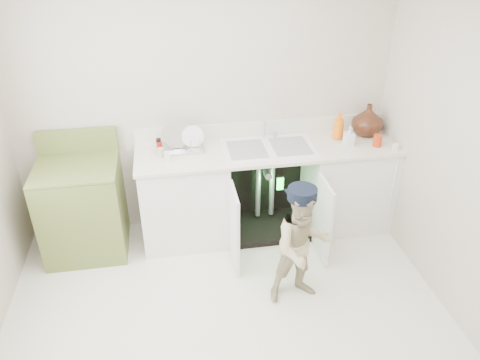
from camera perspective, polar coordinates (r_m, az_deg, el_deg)
name	(u,v)px	position (r m, az deg, el deg)	size (l,w,h in m)	color
ground	(230,324)	(3.82, -1.21, -17.17)	(3.50, 3.50, 0.00)	silver
room_shell	(228,187)	(3.02, -1.46, -0.87)	(6.00, 5.50, 1.26)	#BEB2A3
counter_run	(270,187)	(4.54, 3.66, -0.91)	(2.44, 1.02, 1.21)	white
avocado_stove	(83,207)	(4.50, -18.58, -3.15)	(0.71, 0.65, 1.10)	olive
repair_worker	(302,245)	(3.73, 7.62, -7.90)	(0.54, 0.86, 1.04)	beige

